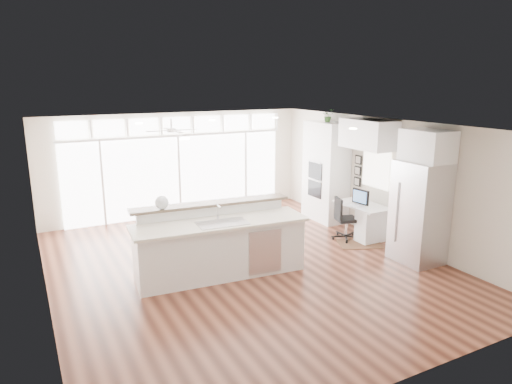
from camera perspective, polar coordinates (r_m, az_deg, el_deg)
floor at (r=8.97m, az=-1.31°, el=-9.21°), size 7.00×8.00×0.02m
ceiling at (r=8.30m, az=-1.41°, el=8.28°), size 7.00×8.00×0.02m
wall_back at (r=12.17m, az=-9.76°, el=3.43°), size 7.00×0.04×2.70m
wall_front at (r=5.44m, az=18.00°, el=-10.15°), size 7.00×0.04×2.70m
wall_left at (r=7.72m, az=-25.40°, el=-3.74°), size 0.04×8.00×2.70m
wall_right at (r=10.52m, az=15.99°, el=1.48°), size 0.04×8.00×2.70m
glass_wall at (r=12.17m, az=-9.61°, el=1.99°), size 5.80×0.06×2.08m
transom_row at (r=11.98m, az=-9.87°, el=8.23°), size 5.90×0.06×0.40m
desk_window at (r=10.67m, az=14.80°, el=2.81°), size 0.04×0.85×0.85m
ceiling_fan at (r=10.73m, az=-10.55°, el=8.12°), size 1.16×1.16×0.32m
recessed_lights at (r=8.48m, az=-2.02°, el=8.26°), size 3.40×3.00×0.02m
oven_cabinet at (r=11.68m, az=8.72°, el=2.54°), size 0.64×1.20×2.50m
desk_nook at (r=10.73m, az=13.11°, el=-3.47°), size 0.72×1.30×0.76m
upper_cabinets at (r=10.36m, az=13.88°, el=7.04°), size 0.64×1.30×0.64m
refrigerator at (r=9.42m, az=19.74°, el=-2.41°), size 0.76×0.90×2.00m
fridge_cabinet at (r=9.21m, az=20.65°, el=5.44°), size 0.64×0.90×0.60m
framed_photos at (r=11.15m, az=12.62°, el=2.62°), size 0.06×0.22×0.80m
kitchen_island at (r=8.36m, az=-4.46°, el=-6.30°), size 3.26×1.46×1.26m
rug at (r=10.33m, az=12.84°, el=-6.32°), size 1.13×0.99×0.01m
office_chair at (r=10.43m, az=11.27°, el=-3.30°), size 0.61×0.59×0.96m
fishbowl at (r=8.28m, az=-11.69°, el=-1.28°), size 0.25×0.25×0.25m
monitor at (r=10.53m, az=12.95°, el=-0.57°), size 0.14×0.46×0.38m
keyboard at (r=10.47m, az=12.19°, el=-1.64°), size 0.12×0.30×0.02m
potted_plant at (r=11.50m, az=8.97°, el=9.25°), size 0.31×0.33×0.24m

